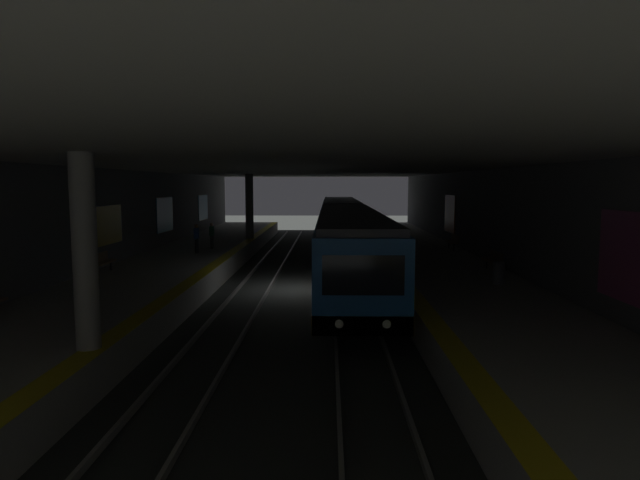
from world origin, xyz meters
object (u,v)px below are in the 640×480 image
at_px(person_walking_mid, 197,237).
at_px(trash_bin, 499,273).
at_px(bench_left_mid, 493,259).
at_px(pillar_far, 249,206).
at_px(pillar_near, 85,252).
at_px(metro_train, 344,230).
at_px(person_waiting_near, 212,235).
at_px(bench_right_mid, 102,261).
at_px(bench_left_far, 453,241).
at_px(suitcase_rolling, 85,284).

relative_size(person_walking_mid, trash_bin, 1.89).
bearing_deg(bench_left_mid, pillar_far, 41.56).
xyz_separation_m(pillar_near, metro_train, (21.80, -6.55, -1.30)).
bearing_deg(trash_bin, person_waiting_near, 49.88).
bearing_deg(pillar_far, metro_train, -123.69).
bearing_deg(trash_bin, bench_right_mid, 81.70).
height_order(bench_left_far, trash_bin, bench_left_far).
distance_m(bench_right_mid, person_walking_mid, 7.35).
bearing_deg(suitcase_rolling, metro_train, -31.87).
relative_size(pillar_near, person_waiting_near, 2.95).
bearing_deg(suitcase_rolling, bench_left_mid, -71.94).
distance_m(bench_right_mid, trash_bin, 16.51).
distance_m(bench_left_far, suitcase_rolling, 20.55).
bearing_deg(bench_left_mid, metro_train, 31.93).
height_order(bench_right_mid, suitcase_rolling, suitcase_rolling).
relative_size(pillar_far, trash_bin, 5.35).
distance_m(bench_left_mid, suitcase_rolling, 16.69).
relative_size(person_waiting_near, trash_bin, 1.82).
bearing_deg(person_walking_mid, bench_right_mid, 160.74).
bearing_deg(person_waiting_near, bench_left_far, -91.39).
relative_size(metro_train, person_waiting_near, 25.29).
relative_size(suitcase_rolling, trash_bin, 1.12).
bearing_deg(pillar_near, suitcase_rolling, 24.81).
relative_size(pillar_far, bench_left_mid, 2.68).
relative_size(bench_right_mid, person_waiting_near, 1.10).
bearing_deg(pillar_near, bench_left_far, -33.44).
xyz_separation_m(pillar_near, suitcase_rolling, (6.46, 2.99, -1.95)).
bearing_deg(person_walking_mid, trash_bin, -123.81).
bearing_deg(suitcase_rolling, pillar_near, -155.19).
height_order(bench_left_far, suitcase_rolling, suitcase_rolling).
distance_m(pillar_far, bench_left_mid, 19.50).
distance_m(metro_train, bench_left_mid, 11.99).
bearing_deg(metro_train, pillar_far, 56.31).
bearing_deg(suitcase_rolling, bench_right_mid, 15.23).
bearing_deg(bench_left_far, pillar_far, 62.68).
distance_m(pillar_near, bench_left_far, 23.45).
distance_m(pillar_near, pillar_far, 26.17).
distance_m(pillar_near, bench_left_mid, 17.45).
relative_size(metro_train, suitcase_rolling, 40.91).
xyz_separation_m(person_walking_mid, suitcase_rolling, (-11.34, 1.22, -0.54)).
bearing_deg(pillar_near, pillar_far, 0.00).
xyz_separation_m(pillar_far, trash_bin, (-17.69, -12.15, -1.85)).
xyz_separation_m(pillar_far, bench_right_mid, (-15.31, 4.18, -1.75)).
height_order(bench_left_far, person_walking_mid, person_walking_mid).
bearing_deg(bench_right_mid, pillar_near, -158.93).
height_order(pillar_near, trash_bin, pillar_near).
height_order(metro_train, trash_bin, metro_train).
bearing_deg(pillar_far, trash_bin, -145.51).
bearing_deg(bench_right_mid, pillar_far, -15.29).
bearing_deg(person_walking_mid, suitcase_rolling, 173.84).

